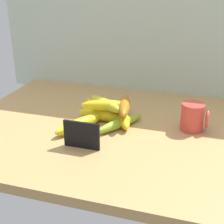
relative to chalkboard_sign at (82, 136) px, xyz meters
The scene contains 12 objects.
counter_top 18.88cm from the chalkboard_sign, 61.64° to the left, with size 110.00×76.00×3.00cm, color tan.
back_wall 62.32cm from the chalkboard_sign, 81.10° to the left, with size 130.00×2.00×70.00cm, color beige.
chalkboard_sign is the anchor object (origin of this frame).
coffee_mug 37.14cm from the chalkboard_sign, 35.29° to the left, with size 8.86×7.36×9.13cm.
banana_0 20.98cm from the chalkboard_sign, 70.01° to the left, with size 16.50×4.11×4.11cm, color yellow.
banana_1 19.78cm from the chalkboard_sign, 90.62° to the left, with size 18.01×4.09×4.09cm, color yellow.
banana_2 17.69cm from the chalkboard_sign, 65.99° to the left, with size 20.18×3.27×3.27cm, color #8EAF2B.
banana_3 25.01cm from the chalkboard_sign, 99.86° to the left, with size 18.99×4.16×4.16cm, color yellow.
banana_4 12.16cm from the chalkboard_sign, 114.95° to the left, with size 19.77×3.95×3.95cm, color yellow.
banana_5 22.19cm from the chalkboard_sign, 70.66° to the left, with size 17.76×3.92×3.92cm, color #A96C17.
banana_6 19.38cm from the chalkboard_sign, 87.22° to the left, with size 16.48×3.82×3.82cm, color yellow.
banana_7 20.88cm from the chalkboard_sign, 88.79° to the left, with size 16.73×3.68×3.68cm, color gold.
Camera 1 is at (23.88, -92.59, 51.13)cm, focal length 51.47 mm.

